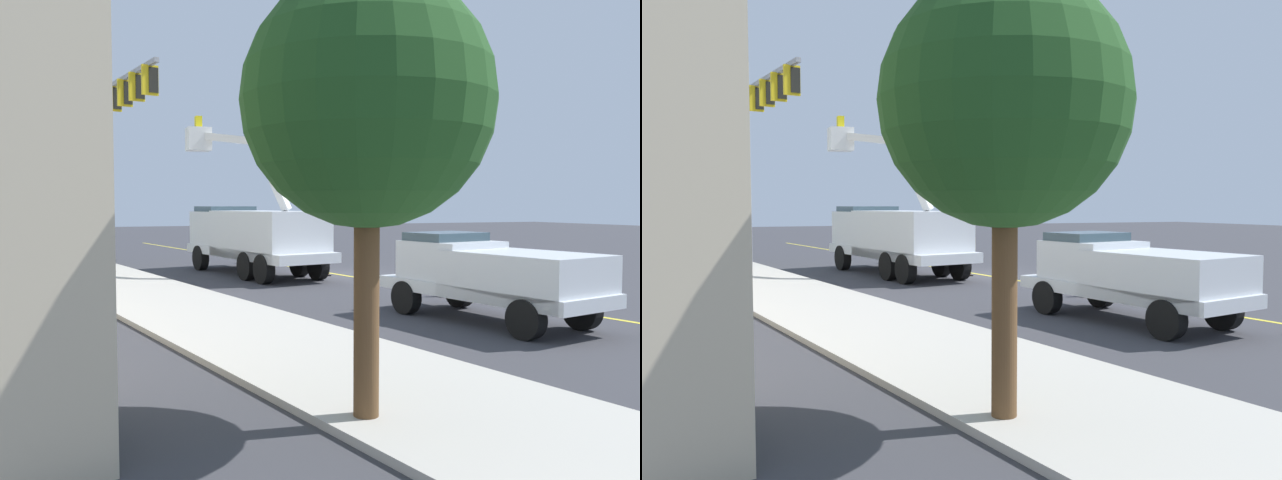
{
  "view_description": "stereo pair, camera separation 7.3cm",
  "coord_description": "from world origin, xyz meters",
  "views": [
    {
      "loc": [
        -22.54,
        9.8,
        2.76
      ],
      "look_at": [
        0.05,
        0.95,
        1.4
      ],
      "focal_mm": 35.44,
      "sensor_mm": 36.0,
      "label": 1
    },
    {
      "loc": [
        -22.57,
        9.73,
        2.76
      ],
      "look_at": [
        0.05,
        0.95,
        1.4
      ],
      "focal_mm": 35.44,
      "sensor_mm": 36.0,
      "label": 2
    }
  ],
  "objects": [
    {
      "name": "ground",
      "position": [
        0.0,
        0.0,
        0.0
      ],
      "size": [
        120.0,
        120.0,
        0.0
      ],
      "primitive_type": "plane",
      "color": "#38383D"
    },
    {
      "name": "sidewalk_far_side",
      "position": [
        -1.68,
        8.06,
        0.06
      ],
      "size": [
        59.47,
        15.78,
        0.12
      ],
      "primitive_type": "cube",
      "rotation": [
        0.0,
        0.0,
        0.21
      ],
      "color": "#B2ADA3",
      "rests_on": "ground"
    },
    {
      "name": "lane_centre_stripe",
      "position": [
        0.0,
        0.0,
        0.0
      ],
      "size": [
        48.98,
        10.37,
        0.01
      ],
      "primitive_type": "cube",
      "rotation": [
        0.0,
        0.0,
        0.21
      ],
      "color": "yellow",
      "rests_on": "ground"
    },
    {
      "name": "utility_bucket_truck",
      "position": [
        1.63,
        3.2,
        1.6
      ],
      "size": [
        8.54,
        4.52,
        6.23
      ],
      "color": "silver",
      "rests_on": "ground"
    },
    {
      "name": "service_pickup_truck",
      "position": [
        -10.25,
        0.68,
        1.12
      ],
      "size": [
        5.91,
        3.2,
        2.06
      ],
      "color": "silver",
      "rests_on": "ground"
    },
    {
      "name": "passing_minivan",
      "position": [
        8.96,
        -0.97,
        0.97
      ],
      "size": [
        5.09,
        2.84,
        1.69
      ],
      "color": "tan",
      "rests_on": "ground"
    },
    {
      "name": "traffic_cone_mid_front",
      "position": [
        -6.33,
        -0.54,
        0.43
      ],
      "size": [
        0.4,
        0.4,
        0.87
      ],
      "color": "black",
      "rests_on": "ground"
    },
    {
      "name": "traffic_cone_mid_rear",
      "position": [
        0.1,
        0.74,
        0.36
      ],
      "size": [
        0.4,
        0.4,
        0.73
      ],
      "color": "black",
      "rests_on": "ground"
    },
    {
      "name": "traffic_cone_trailing",
      "position": [
        6.3,
        2.27,
        0.38
      ],
      "size": [
        0.4,
        0.4,
        0.76
      ],
      "color": "black",
      "rests_on": "ground"
    },
    {
      "name": "traffic_signal_mast",
      "position": [
        3.17,
        8.03,
        6.01
      ],
      "size": [
        6.57,
        1.59,
        8.68
      ],
      "color": "gray",
      "rests_on": "ground"
    },
    {
      "name": "street_tree_left",
      "position": [
        -15.53,
        6.43,
        3.99
      ],
      "size": [
        3.11,
        3.11,
        5.57
      ],
      "color": "brown",
      "rests_on": "ground"
    },
    {
      "name": "street_tree_right",
      "position": [
        7.88,
        12.07,
        3.48
      ],
      "size": [
        3.92,
        3.92,
        5.45
      ],
      "color": "brown",
      "rests_on": "ground"
    }
  ]
}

